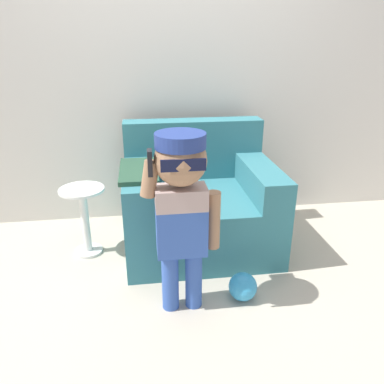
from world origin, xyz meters
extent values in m
plane|color=#BCB29E|center=(0.00, 0.00, 0.00)|extent=(10.00, 10.00, 0.00)
cube|color=silver|center=(0.00, 0.61, 1.30)|extent=(10.00, 0.05, 2.60)
cube|color=teal|center=(0.17, -0.01, 0.22)|extent=(1.08, 0.91, 0.43)
cube|color=teal|center=(0.17, 0.36, 0.66)|extent=(1.08, 0.18, 0.46)
cube|color=teal|center=(-0.27, -0.10, 0.54)|extent=(0.21, 0.73, 0.21)
cube|color=teal|center=(0.60, -0.10, 0.54)|extent=(0.21, 0.73, 0.21)
cube|color=#284C38|center=(-0.27, -0.10, 0.65)|extent=(0.25, 0.50, 0.03)
cylinder|color=#3356AD|center=(-0.11, -0.70, 0.19)|extent=(0.10, 0.10, 0.37)
cylinder|color=#3356AD|center=(0.02, -0.70, 0.19)|extent=(0.10, 0.10, 0.37)
cube|color=#3356AD|center=(-0.04, -0.70, 0.51)|extent=(0.27, 0.16, 0.27)
cube|color=#B29993|center=(-0.04, -0.70, 0.70)|extent=(0.27, 0.16, 0.12)
sphere|color=#997051|center=(-0.04, -0.70, 0.91)|extent=(0.27, 0.27, 0.27)
cylinder|color=navy|center=(-0.04, -0.70, 1.01)|extent=(0.26, 0.26, 0.08)
cube|color=navy|center=(-0.04, -0.58, 0.98)|extent=(0.16, 0.12, 0.01)
cube|color=#0F1433|center=(-0.04, -0.83, 0.92)|extent=(0.22, 0.01, 0.06)
cylinder|color=#997051|center=(0.13, -0.70, 0.56)|extent=(0.08, 0.08, 0.33)
cylinder|color=#997051|center=(-0.20, -0.70, 0.81)|extent=(0.11, 0.08, 0.20)
cube|color=black|center=(-0.20, -0.72, 0.91)|extent=(0.02, 0.07, 0.13)
cylinder|color=white|center=(-0.67, -0.01, 0.01)|extent=(0.20, 0.20, 0.02)
cylinder|color=white|center=(-0.67, -0.01, 0.25)|extent=(0.06, 0.06, 0.49)
cylinder|color=white|center=(-0.67, -0.01, 0.50)|extent=(0.31, 0.31, 0.02)
sphere|color=#3399D1|center=(0.33, -0.69, 0.09)|extent=(0.17, 0.17, 0.17)
camera|label=1|loc=(-0.24, -2.50, 1.47)|focal=35.00mm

